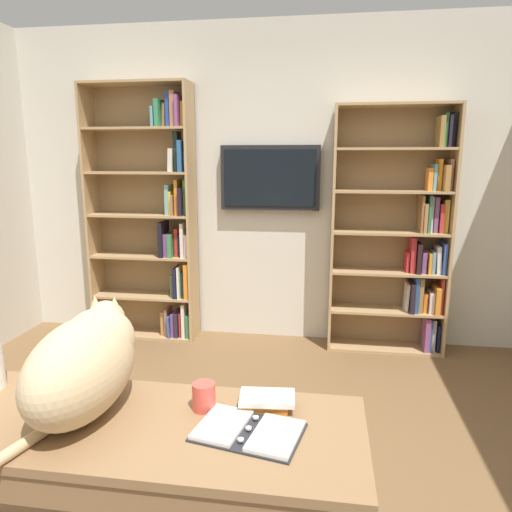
% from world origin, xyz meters
% --- Properties ---
extents(ground, '(4.40, 4.40, 0.04)m').
position_xyz_m(ground, '(0.00, 0.00, -0.02)').
color(ground, brown).
extents(wall_back, '(4.52, 0.06, 2.70)m').
position_xyz_m(wall_back, '(0.00, -2.23, 1.35)').
color(wall_back, beige).
rests_on(wall_back, ground).
extents(bookshelf_left, '(0.94, 0.28, 2.00)m').
position_xyz_m(bookshelf_left, '(-1.16, -2.06, 0.96)').
color(bookshelf_left, tan).
rests_on(bookshelf_left, ground).
extents(bookshelf_right, '(0.93, 0.28, 2.20)m').
position_xyz_m(bookshelf_right, '(0.94, -2.06, 1.07)').
color(bookshelf_right, tan).
rests_on(bookshelf_right, ground).
extents(wall_mounted_tv, '(0.84, 0.07, 0.54)m').
position_xyz_m(wall_mounted_tv, '(-0.06, -2.15, 1.42)').
color(wall_mounted_tv, black).
extents(desk, '(1.60, 0.56, 0.74)m').
position_xyz_m(desk, '(0.10, 0.54, 0.62)').
color(desk, olive).
rests_on(desk, ground).
extents(cat, '(0.30, 0.69, 0.36)m').
position_xyz_m(cat, '(0.25, 0.46, 0.92)').
color(cat, '#D1B284').
rests_on(cat, desk).
extents(open_binder, '(0.37, 0.28, 0.02)m').
position_xyz_m(open_binder, '(-0.32, 0.52, 0.74)').
color(open_binder, '#26262B').
rests_on(open_binder, desk).
extents(coffee_mug, '(0.08, 0.08, 0.10)m').
position_xyz_m(coffee_mug, '(-0.15, 0.40, 0.78)').
color(coffee_mug, '#D84C3F').
rests_on(coffee_mug, desk).
extents(desk_book_stack, '(0.20, 0.13, 0.05)m').
position_xyz_m(desk_book_stack, '(-0.36, 0.36, 0.76)').
color(desk_book_stack, orange).
rests_on(desk_book_stack, desk).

